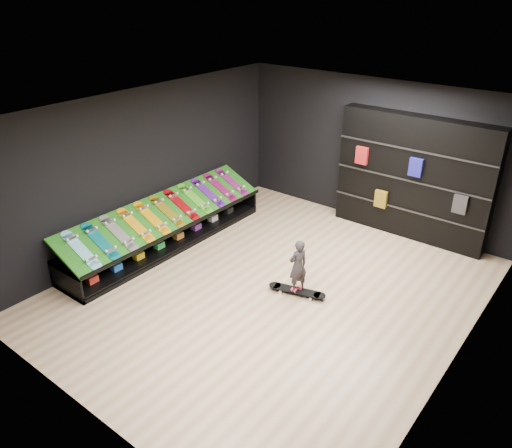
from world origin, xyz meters
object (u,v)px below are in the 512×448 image
Objects in this scene: back_shelving at (413,178)px; child at (298,276)px; floor_skateboard at (297,292)px; display_rack at (167,233)px.

child is (-0.53, -3.19, -0.85)m from back_shelving.
back_shelving reaches higher than floor_skateboard.
display_rack is at bearing -136.49° from back_shelving.
display_rack is at bearing -65.42° from child.
floor_skateboard is 0.33m from child.
back_shelving is at bearing -167.32° from child.
floor_skateboard is at bearing 2.48° from display_rack.
floor_skateboard is at bearing -99.43° from back_shelving.
back_shelving is (3.50, 3.32, 0.97)m from display_rack.
display_rack is 8.08× the size of child.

